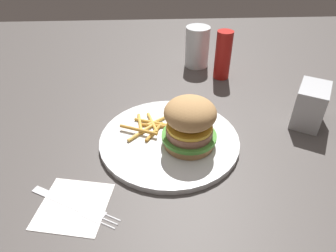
% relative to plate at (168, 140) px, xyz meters
% --- Properties ---
extents(ground_plane, '(1.60, 1.60, 0.00)m').
position_rel_plate_xyz_m(ground_plane, '(-0.02, 0.00, -0.01)').
color(ground_plane, '#47423F').
extents(plate, '(0.29, 0.29, 0.01)m').
position_rel_plate_xyz_m(plate, '(0.00, 0.00, 0.00)').
color(plate, silver).
rests_on(plate, ground_plane).
extents(sandwich, '(0.11, 0.11, 0.10)m').
position_rel_plate_xyz_m(sandwich, '(0.02, 0.04, 0.06)').
color(sandwich, tan).
rests_on(sandwich, plate).
extents(fries_pile, '(0.10, 0.11, 0.01)m').
position_rel_plate_xyz_m(fries_pile, '(-0.04, -0.04, 0.01)').
color(fries_pile, gold).
rests_on(fries_pile, plate).
extents(napkin, '(0.13, 0.13, 0.00)m').
position_rel_plate_xyz_m(napkin, '(0.16, -0.16, -0.01)').
color(napkin, white).
rests_on(napkin, ground_plane).
extents(fork, '(0.10, 0.16, 0.00)m').
position_rel_plate_xyz_m(fork, '(0.16, -0.16, -0.00)').
color(fork, silver).
rests_on(fork, napkin).
extents(drink_glass, '(0.07, 0.07, 0.12)m').
position_rel_plate_xyz_m(drink_glass, '(-0.36, 0.11, 0.05)').
color(drink_glass, silver).
rests_on(drink_glass, ground_plane).
extents(napkin_dispenser, '(0.11, 0.10, 0.09)m').
position_rel_plate_xyz_m(napkin_dispenser, '(-0.06, 0.32, 0.04)').
color(napkin_dispenser, '#B7BABF').
rests_on(napkin_dispenser, ground_plane).
extents(ketchup_bottle, '(0.04, 0.04, 0.13)m').
position_rel_plate_xyz_m(ketchup_bottle, '(-0.28, 0.17, 0.06)').
color(ketchup_bottle, '#B21914').
rests_on(ketchup_bottle, ground_plane).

